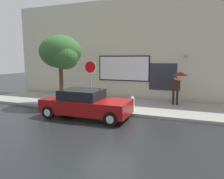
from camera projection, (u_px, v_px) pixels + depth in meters
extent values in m
plane|color=black|center=(110.00, 120.00, 9.89)|extent=(60.00, 60.00, 0.00)
cube|color=gray|center=(128.00, 106.00, 12.66)|extent=(20.00, 4.00, 0.15)
cube|color=beige|center=(139.00, 50.00, 14.47)|extent=(20.00, 0.40, 7.00)
cube|color=black|center=(124.00, 68.00, 14.81)|extent=(3.74, 0.06, 1.79)
cube|color=silver|center=(123.00, 68.00, 14.78)|extent=(3.58, 0.03, 1.63)
cube|color=#262B33|center=(163.00, 77.00, 13.93)|extent=(1.80, 0.04, 1.80)
cone|color=#99999E|center=(186.00, 55.00, 13.11)|extent=(0.22, 0.24, 0.24)
cube|color=maroon|center=(86.00, 106.00, 10.29)|extent=(4.35, 1.81, 0.66)
cube|color=black|center=(82.00, 94.00, 10.28)|extent=(1.96, 1.59, 0.47)
cylinder|color=black|center=(123.00, 110.00, 10.53)|extent=(0.64, 0.22, 0.64)
cylinder|color=silver|center=(123.00, 110.00, 10.53)|extent=(0.35, 0.24, 0.35)
cylinder|color=black|center=(111.00, 119.00, 8.99)|extent=(0.64, 0.22, 0.64)
cylinder|color=silver|center=(111.00, 119.00, 8.99)|extent=(0.35, 0.24, 0.35)
cylinder|color=black|center=(67.00, 105.00, 11.67)|extent=(0.64, 0.22, 0.64)
cylinder|color=silver|center=(67.00, 105.00, 11.67)|extent=(0.35, 0.24, 0.35)
cylinder|color=black|center=(49.00, 112.00, 10.13)|extent=(0.64, 0.22, 0.64)
cylinder|color=silver|center=(49.00, 112.00, 10.13)|extent=(0.35, 0.24, 0.35)
cylinder|color=white|center=(132.00, 104.00, 11.20)|extent=(0.22, 0.22, 0.63)
sphere|color=#BBBBB7|center=(132.00, 99.00, 11.15)|extent=(0.23, 0.23, 0.23)
cylinder|color=#BBBBB7|center=(131.00, 104.00, 11.04)|extent=(0.09, 0.12, 0.09)
cylinder|color=#BBBBB7|center=(133.00, 103.00, 11.34)|extent=(0.09, 0.12, 0.09)
cylinder|color=white|center=(132.00, 110.00, 11.24)|extent=(0.30, 0.30, 0.06)
cylinder|color=black|center=(173.00, 98.00, 12.56)|extent=(0.14, 0.14, 0.86)
cylinder|color=black|center=(177.00, 98.00, 12.48)|extent=(0.14, 0.14, 0.86)
cube|color=black|center=(176.00, 86.00, 12.42)|extent=(0.50, 0.22, 0.61)
sphere|color=tan|center=(176.00, 79.00, 12.35)|extent=(0.23, 0.23, 0.23)
cylinder|color=#4C4C51|center=(180.00, 82.00, 12.30)|extent=(0.02, 0.02, 0.90)
cone|color=maroon|center=(180.00, 74.00, 12.23)|extent=(0.93, 0.93, 0.22)
cylinder|color=#4C3823|center=(61.00, 84.00, 12.68)|extent=(0.24, 0.24, 2.45)
ellipsoid|color=#33662D|center=(60.00, 52.00, 12.40)|extent=(2.60, 2.21, 1.95)
sphere|color=#33662D|center=(66.00, 57.00, 11.94)|extent=(1.43, 1.43, 1.43)
cylinder|color=gray|center=(91.00, 84.00, 12.10)|extent=(0.07, 0.07, 2.62)
cylinder|color=white|center=(90.00, 67.00, 11.92)|extent=(0.76, 0.02, 0.76)
cylinder|color=red|center=(90.00, 67.00, 11.91)|extent=(0.66, 0.02, 0.66)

